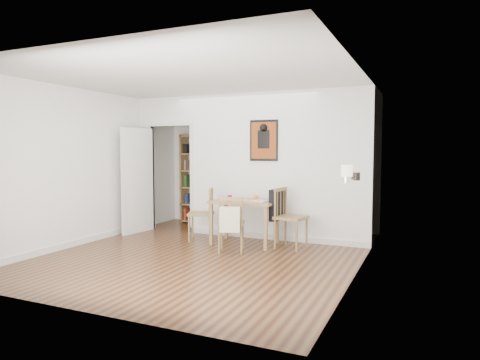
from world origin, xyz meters
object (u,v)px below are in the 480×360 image
at_px(chair_left, 201,214).
at_px(orange_fruit, 256,198).
at_px(chair_front, 231,224).
at_px(mantel_lamp, 347,172).
at_px(red_glass, 230,198).
at_px(ceramic_jar_a, 357,176).
at_px(bookshelf, 199,179).
at_px(dining_table, 245,206).
at_px(ceramic_jar_b, 354,176).
at_px(chair_right, 290,217).
at_px(notebook, 260,201).
at_px(fireplace, 355,220).

distance_m(chair_left, orange_fruit, 1.02).
height_order(chair_front, mantel_lamp, mantel_lamp).
bearing_deg(mantel_lamp, red_glass, 157.68).
bearing_deg(red_glass, orange_fruit, 33.32).
bearing_deg(ceramic_jar_a, mantel_lamp, -95.25).
bearing_deg(chair_front, bookshelf, 129.42).
height_order(orange_fruit, ceramic_jar_a, ceramic_jar_a).
bearing_deg(dining_table, ceramic_jar_b, -8.11).
bearing_deg(bookshelf, ceramic_jar_a, -28.78).
bearing_deg(ceramic_jar_b, red_glass, 175.89).
relative_size(chair_right, mantel_lamp, 4.23).
xyz_separation_m(chair_front, ceramic_jar_b, (1.79, 0.34, 0.76)).
height_order(chair_front, ceramic_jar_a, ceramic_jar_a).
bearing_deg(chair_front, red_glass, 117.55).
distance_m(chair_left, notebook, 1.12).
bearing_deg(fireplace, dining_table, 163.36).
distance_m(red_glass, ceramic_jar_b, 2.09).
bearing_deg(dining_table, chair_left, -176.36).
distance_m(bookshelf, ceramic_jar_b, 4.00).
relative_size(fireplace, ceramic_jar_a, 11.24).
relative_size(dining_table, ceramic_jar_b, 11.81).
bearing_deg(dining_table, mantel_lamp, -27.56).
distance_m(dining_table, red_glass, 0.29).
xyz_separation_m(chair_left, orange_fruit, (0.96, 0.18, 0.32)).
distance_m(chair_right, fireplace, 1.27).
xyz_separation_m(red_glass, ceramic_jar_b, (2.05, -0.15, 0.42)).
relative_size(dining_table, chair_left, 1.17).
bearing_deg(red_glass, chair_left, 174.05).
bearing_deg(ceramic_jar_a, notebook, 164.32).
xyz_separation_m(orange_fruit, mantel_lamp, (1.69, -1.09, 0.52)).
bearing_deg(ceramic_jar_b, mantel_lamp, -88.35).
xyz_separation_m(dining_table, red_glass, (-0.23, -0.11, 0.14)).
distance_m(chair_right, bookshelf, 2.98).
height_order(chair_right, bookshelf, bookshelf).
height_order(chair_right, notebook, chair_right).
height_order(chair_right, mantel_lamp, mantel_lamp).
distance_m(dining_table, mantel_lamp, 2.18).
distance_m(chair_right, ceramic_jar_b, 1.28).
relative_size(chair_left, orange_fruit, 10.49).
xyz_separation_m(bookshelf, fireplace, (3.64, -2.12, -0.33)).
height_order(chair_front, fireplace, fireplace).
xyz_separation_m(chair_front, mantel_lamp, (1.81, -0.36, 0.86)).
bearing_deg(ceramic_jar_b, dining_table, 171.89).
bearing_deg(ceramic_jar_a, bookshelf, 151.22).
distance_m(mantel_lamp, ceramic_jar_a, 0.53).
bearing_deg(bookshelf, chair_right, -31.26).
height_order(bookshelf, mantel_lamp, bookshelf).
bearing_deg(dining_table, bookshelf, 138.30).
xyz_separation_m(chair_left, fireplace, (2.71, -0.52, 0.15)).
xyz_separation_m(chair_left, bookshelf, (-0.93, 1.60, 0.48)).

